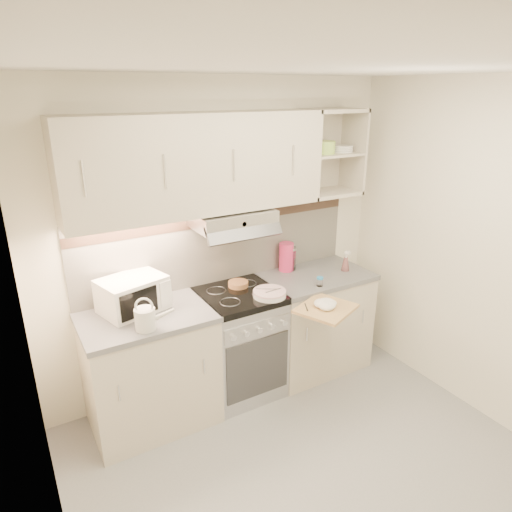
{
  "coord_description": "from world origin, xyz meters",
  "views": [
    {
      "loc": [
        -1.53,
        -1.77,
        2.4
      ],
      "look_at": [
        0.07,
        0.95,
        1.24
      ],
      "focal_mm": 32.0,
      "sensor_mm": 36.0,
      "label": 1
    }
  ],
  "objects_px": {
    "electric_range": "(240,342)",
    "plate_stack": "(270,293)",
    "watering_can": "(146,318)",
    "spray_bottle": "(346,262)",
    "cutting_board": "(326,309)",
    "pink_pitcher": "(286,257)",
    "microwave": "(133,294)",
    "glass_jar": "(290,258)"
  },
  "relations": [
    {
      "from": "plate_stack",
      "to": "cutting_board",
      "type": "height_order",
      "value": "plate_stack"
    },
    {
      "from": "electric_range",
      "to": "plate_stack",
      "type": "relative_size",
      "value": 3.51
    },
    {
      "from": "microwave",
      "to": "pink_pitcher",
      "type": "distance_m",
      "value": 1.38
    },
    {
      "from": "spray_bottle",
      "to": "watering_can",
      "type": "bearing_deg",
      "value": 161.3
    },
    {
      "from": "plate_stack",
      "to": "glass_jar",
      "type": "relative_size",
      "value": 1.24
    },
    {
      "from": "electric_range",
      "to": "plate_stack",
      "type": "xyz_separation_m",
      "value": [
        0.17,
        -0.18,
        0.47
      ]
    },
    {
      "from": "microwave",
      "to": "pink_pitcher",
      "type": "bearing_deg",
      "value": -11.86
    },
    {
      "from": "plate_stack",
      "to": "glass_jar",
      "type": "height_order",
      "value": "glass_jar"
    },
    {
      "from": "plate_stack",
      "to": "electric_range",
      "type": "bearing_deg",
      "value": 133.36
    },
    {
      "from": "cutting_board",
      "to": "plate_stack",
      "type": "bearing_deg",
      "value": 106.55
    },
    {
      "from": "watering_can",
      "to": "spray_bottle",
      "type": "bearing_deg",
      "value": 28.97
    },
    {
      "from": "pink_pitcher",
      "to": "glass_jar",
      "type": "height_order",
      "value": "pink_pitcher"
    },
    {
      "from": "electric_range",
      "to": "pink_pitcher",
      "type": "relative_size",
      "value": 3.58
    },
    {
      "from": "electric_range",
      "to": "plate_stack",
      "type": "distance_m",
      "value": 0.53
    },
    {
      "from": "electric_range",
      "to": "glass_jar",
      "type": "relative_size",
      "value": 4.37
    },
    {
      "from": "watering_can",
      "to": "pink_pitcher",
      "type": "height_order",
      "value": "pink_pitcher"
    },
    {
      "from": "electric_range",
      "to": "pink_pitcher",
      "type": "distance_m",
      "value": 0.84
    },
    {
      "from": "microwave",
      "to": "glass_jar",
      "type": "relative_size",
      "value": 2.46
    },
    {
      "from": "watering_can",
      "to": "glass_jar",
      "type": "xyz_separation_m",
      "value": [
        1.42,
        0.4,
        0.02
      ]
    },
    {
      "from": "watering_can",
      "to": "plate_stack",
      "type": "xyz_separation_m",
      "value": [
        0.97,
        0.02,
        -0.06
      ]
    },
    {
      "from": "cutting_board",
      "to": "spray_bottle",
      "type": "bearing_deg",
      "value": 15.53
    },
    {
      "from": "spray_bottle",
      "to": "pink_pitcher",
      "type": "bearing_deg",
      "value": 126.5
    },
    {
      "from": "microwave",
      "to": "plate_stack",
      "type": "height_order",
      "value": "microwave"
    },
    {
      "from": "watering_can",
      "to": "glass_jar",
      "type": "distance_m",
      "value": 1.47
    },
    {
      "from": "watering_can",
      "to": "cutting_board",
      "type": "height_order",
      "value": "watering_can"
    },
    {
      "from": "watering_can",
      "to": "microwave",
      "type": "bearing_deg",
      "value": 114.02
    },
    {
      "from": "plate_stack",
      "to": "spray_bottle",
      "type": "bearing_deg",
      "value": 7.77
    },
    {
      "from": "electric_range",
      "to": "glass_jar",
      "type": "xyz_separation_m",
      "value": [
        0.62,
        0.2,
        0.55
      ]
    },
    {
      "from": "plate_stack",
      "to": "spray_bottle",
      "type": "distance_m",
      "value": 0.86
    },
    {
      "from": "glass_jar",
      "to": "watering_can",
      "type": "bearing_deg",
      "value": -164.14
    },
    {
      "from": "plate_stack",
      "to": "glass_jar",
      "type": "bearing_deg",
      "value": 40.45
    },
    {
      "from": "microwave",
      "to": "watering_can",
      "type": "relative_size",
      "value": 1.96
    },
    {
      "from": "spray_bottle",
      "to": "cutting_board",
      "type": "height_order",
      "value": "spray_bottle"
    },
    {
      "from": "plate_stack",
      "to": "glass_jar",
      "type": "distance_m",
      "value": 0.59
    },
    {
      "from": "watering_can",
      "to": "glass_jar",
      "type": "relative_size",
      "value": 1.26
    },
    {
      "from": "electric_range",
      "to": "cutting_board",
      "type": "distance_m",
      "value": 0.81
    },
    {
      "from": "spray_bottle",
      "to": "cutting_board",
      "type": "distance_m",
      "value": 0.74
    },
    {
      "from": "watering_can",
      "to": "spray_bottle",
      "type": "xyz_separation_m",
      "value": [
        1.82,
        0.14,
        -0.01
      ]
    },
    {
      "from": "electric_range",
      "to": "watering_can",
      "type": "distance_m",
      "value": 0.98
    },
    {
      "from": "microwave",
      "to": "glass_jar",
      "type": "bearing_deg",
      "value": -11.96
    },
    {
      "from": "watering_can",
      "to": "spray_bottle",
      "type": "relative_size",
      "value": 1.33
    },
    {
      "from": "watering_can",
      "to": "plate_stack",
      "type": "distance_m",
      "value": 0.97
    }
  ]
}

